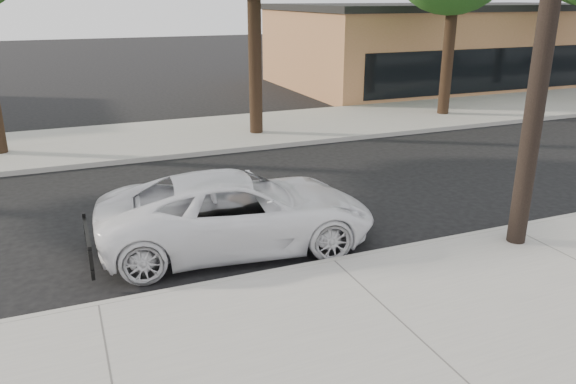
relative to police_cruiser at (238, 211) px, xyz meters
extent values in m
plane|color=black|center=(1.28, 0.60, -0.72)|extent=(120.00, 120.00, 0.00)
cube|color=gray|center=(1.28, -3.70, -0.65)|extent=(90.00, 4.40, 0.15)
cube|color=gray|center=(1.28, 9.10, -0.65)|extent=(90.00, 5.00, 0.15)
cube|color=#9E9B93|center=(1.28, -1.50, -0.65)|extent=(90.00, 0.12, 0.16)
cube|color=#A67045|center=(17.28, 16.60, 1.28)|extent=(18.00, 10.00, 4.00)
cylinder|color=black|center=(3.28, 8.40, 1.80)|extent=(0.44, 0.44, 4.75)
cylinder|color=black|center=(11.28, 8.70, 1.63)|extent=(0.44, 0.44, 4.40)
imported|color=white|center=(0.00, 0.00, 0.00)|extent=(5.44, 2.98, 1.45)
camera|label=1|loc=(-2.88, -9.55, 3.85)|focal=35.00mm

